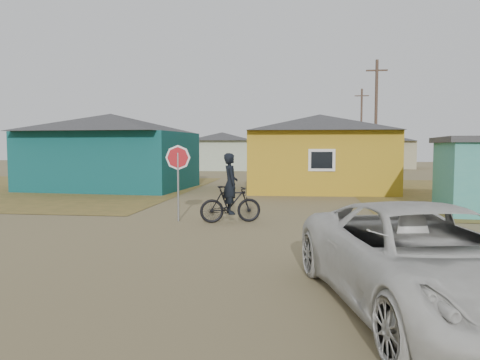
# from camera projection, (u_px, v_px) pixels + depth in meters

# --- Properties ---
(ground) EXTENTS (120.00, 120.00, 0.00)m
(ground) POSITION_uv_depth(u_px,v_px,m) (230.00, 246.00, 10.66)
(ground) COLOR olive
(grass_nw) EXTENTS (20.00, 18.00, 0.00)m
(grass_nw) POSITION_uv_depth(u_px,v_px,m) (12.00, 188.00, 25.34)
(grass_nw) COLOR olive
(grass_nw) RESTS_ON ground
(house_teal) EXTENTS (8.93, 7.08, 4.00)m
(house_teal) POSITION_uv_depth(u_px,v_px,m) (111.00, 150.00, 24.97)
(house_teal) COLOR #0B3E40
(house_teal) RESTS_ON ground
(house_yellow) EXTENTS (7.72, 6.76, 3.90)m
(house_yellow) POSITION_uv_depth(u_px,v_px,m) (319.00, 151.00, 24.02)
(house_yellow) COLOR #B58B1B
(house_yellow) RESTS_ON ground
(house_pale_west) EXTENTS (7.04, 6.15, 3.60)m
(house_pale_west) POSITION_uv_depth(u_px,v_px,m) (222.00, 150.00, 44.92)
(house_pale_west) COLOR #ACB99F
(house_pale_west) RESTS_ON ground
(house_beige_east) EXTENTS (6.95, 6.05, 3.60)m
(house_beige_east) POSITION_uv_depth(u_px,v_px,m) (383.00, 150.00, 48.76)
(house_beige_east) COLOR tan
(house_beige_east) RESTS_ON ground
(house_pale_north) EXTENTS (6.28, 5.81, 3.40)m
(house_pale_north) POSITION_uv_depth(u_px,v_px,m) (175.00, 150.00, 57.84)
(house_pale_north) COLOR #ACB99F
(house_pale_north) RESTS_ON ground
(utility_pole_near) EXTENTS (1.40, 0.20, 8.00)m
(utility_pole_near) POSITION_uv_depth(u_px,v_px,m) (376.00, 118.00, 31.26)
(utility_pole_near) COLOR #4D392E
(utility_pole_near) RESTS_ON ground
(utility_pole_far) EXTENTS (1.40, 0.20, 8.00)m
(utility_pole_far) POSITION_uv_depth(u_px,v_px,m) (361.00, 128.00, 46.94)
(utility_pole_far) COLOR #4D392E
(utility_pole_far) RESTS_ON ground
(stop_sign) EXTENTS (0.73, 0.27, 2.31)m
(stop_sign) POSITION_uv_depth(u_px,v_px,m) (178.00, 165.00, 14.11)
(stop_sign) COLOR gray
(stop_sign) RESTS_ON ground
(cyclist) EXTENTS (1.91, 1.08, 2.08)m
(cyclist) POSITION_uv_depth(u_px,v_px,m) (231.00, 197.00, 13.93)
(cyclist) COLOR black
(cyclist) RESTS_ON ground
(vehicle) EXTENTS (3.57, 5.71, 1.47)m
(vehicle) POSITION_uv_depth(u_px,v_px,m) (427.00, 260.00, 6.35)
(vehicle) COLOR silver
(vehicle) RESTS_ON ground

